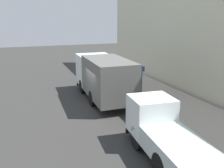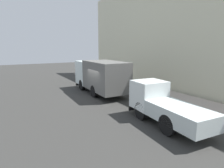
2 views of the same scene
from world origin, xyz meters
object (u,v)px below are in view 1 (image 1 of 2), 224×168
(street_sign_post, at_px, (142,79))
(large_utility_truck, at_px, (103,76))
(small_flatbed_truck, at_px, (165,134))
(pedestrian_walking, at_px, (129,75))

(street_sign_post, bearing_deg, large_utility_truck, 155.85)
(small_flatbed_truck, distance_m, street_sign_post, 7.86)
(pedestrian_walking, bearing_deg, small_flatbed_truck, -2.11)
(small_flatbed_truck, bearing_deg, street_sign_post, 74.48)
(large_utility_truck, distance_m, pedestrian_walking, 4.39)
(small_flatbed_truck, height_order, pedestrian_walking, small_flatbed_truck)
(large_utility_truck, xyz_separation_m, small_flatbed_truck, (-0.17, -8.51, -0.67))
(large_utility_truck, distance_m, street_sign_post, 2.82)
(large_utility_truck, height_order, small_flatbed_truck, large_utility_truck)
(street_sign_post, bearing_deg, small_flatbed_truck, -110.39)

